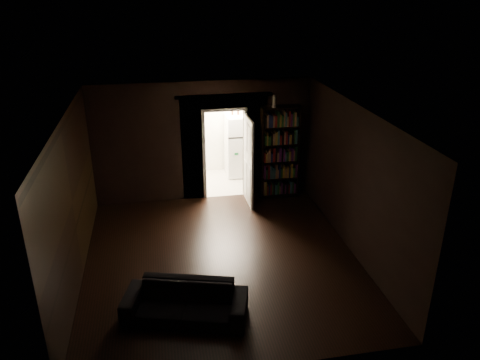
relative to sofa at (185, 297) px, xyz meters
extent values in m
plane|color=black|center=(0.79, 1.51, -0.36)|extent=(5.50, 5.50, 0.00)
cube|color=black|center=(-0.44, 4.31, 1.04)|extent=(2.55, 0.10, 2.80)
cube|color=black|center=(2.51, 4.31, 1.04)|extent=(1.55, 0.10, 2.80)
cube|color=black|center=(1.29, 4.31, 2.09)|extent=(0.90, 0.10, 0.70)
cube|color=black|center=(-1.71, 1.51, 1.04)|extent=(0.02, 5.50, 2.80)
cube|color=black|center=(3.29, 1.51, 1.04)|extent=(0.02, 5.50, 2.80)
cube|color=black|center=(0.79, -1.24, 1.04)|extent=(5.00, 0.02, 2.80)
cube|color=beige|center=(0.79, 1.51, 2.44)|extent=(5.00, 5.50, 0.02)
cube|color=silver|center=(1.29, 4.25, 0.69)|extent=(1.04, 0.06, 2.17)
cube|color=beige|center=(1.29, 5.16, -0.41)|extent=(2.20, 1.80, 0.10)
cube|color=beige|center=(1.29, 6.01, 0.84)|extent=(2.20, 0.10, 2.40)
cube|color=beige|center=(0.24, 5.16, 0.84)|extent=(0.10, 1.60, 2.40)
cube|color=beige|center=(2.34, 5.16, 0.84)|extent=(0.10, 1.60, 2.40)
cube|color=beige|center=(1.29, 5.16, 2.09)|extent=(2.20, 1.80, 0.10)
cube|color=#BE6678|center=(1.29, 5.95, 1.86)|extent=(2.00, 0.04, 0.26)
imported|color=black|center=(0.00, 0.00, 0.00)|extent=(2.03, 1.30, 0.72)
cube|color=black|center=(2.55, 4.06, 0.74)|extent=(0.91, 0.34, 2.20)
cube|color=white|center=(1.89, 5.54, 0.46)|extent=(0.78, 0.72, 1.65)
cube|color=silver|center=(1.76, 3.82, 0.66)|extent=(0.06, 0.85, 2.05)
cube|color=silver|center=(2.37, 4.01, 1.98)|extent=(0.11, 0.11, 0.29)
cube|color=black|center=(1.91, 5.55, 1.41)|extent=(0.59, 0.09, 0.24)
camera|label=1|loc=(-0.25, -5.90, 4.46)|focal=35.00mm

